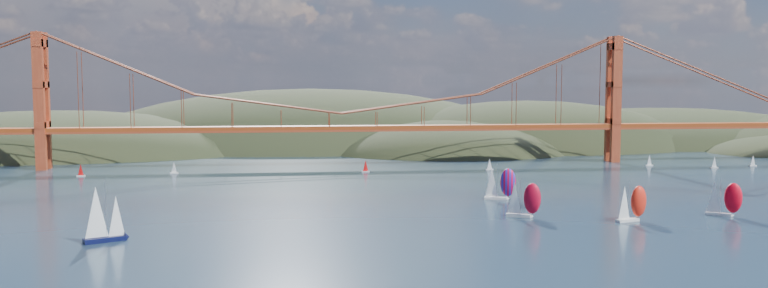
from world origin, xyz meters
TOP-DOWN VIEW (x-y plane):
  - ground at (0.00, 0.00)m, footprint 1200.00×1200.00m
  - headlands at (44.95, 278.29)m, footprint 725.00×225.00m
  - bridge at (-1.75, 180.00)m, footprint 552.00×12.00m
  - sloop_navy at (-62.51, 35.49)m, footprint 9.53×7.69m
  - racer_0 at (39.22, 53.54)m, footprint 9.19×6.78m
  - racer_1 at (64.70, 44.36)m, footprint 9.15×5.50m
  - racer_2 at (92.24, 48.60)m, footprint 8.85×7.39m
  - racer_rwb at (41.12, 82.46)m, footprint 9.62×5.68m
  - distant_boat_2 at (-99.01, 154.49)m, footprint 3.00×2.00m
  - distant_boat_3 at (-65.68, 158.31)m, footprint 3.00×2.00m
  - distant_boat_4 at (127.94, 160.85)m, footprint 3.00×2.00m
  - distant_boat_5 at (150.73, 150.38)m, footprint 3.00×2.00m
  - distant_boat_6 at (170.63, 154.92)m, footprint 3.00×2.00m
  - distant_boat_8 at (57.73, 155.27)m, footprint 3.00×2.00m
  - distant_boat_9 at (7.85, 154.63)m, footprint 3.00×2.00m

SIDE VIEW (x-z plane):
  - headlands at x=44.95m, z-range -60.46..35.54m
  - ground at x=0.00m, z-range 0.00..0.00m
  - distant_boat_2 at x=-99.01m, z-range 0.06..4.76m
  - distant_boat_3 at x=-65.68m, z-range 0.06..4.76m
  - distant_boat_4 at x=127.94m, z-range 0.06..4.76m
  - distant_boat_5 at x=150.73m, z-range 0.06..4.76m
  - distant_boat_6 at x=170.63m, z-range 0.06..4.76m
  - distant_boat_8 at x=57.73m, z-range 0.06..4.76m
  - distant_boat_9 at x=7.85m, z-range 0.06..4.76m
  - racer_2 at x=92.24m, z-range -0.28..9.91m
  - racer_1 at x=64.70m, z-range -0.28..9.96m
  - racer_0 at x=39.22m, z-range -0.28..10.06m
  - racer_rwb at x=41.12m, z-range -0.30..10.49m
  - sloop_navy at x=-62.51m, z-range -0.81..13.08m
  - bridge at x=-1.75m, z-range 4.73..59.73m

